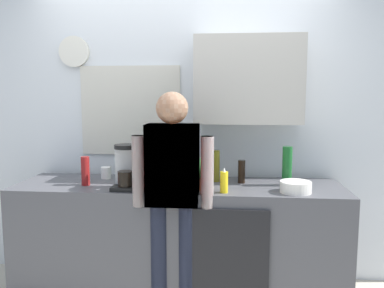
{
  "coord_description": "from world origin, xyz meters",
  "views": [
    {
      "loc": [
        0.39,
        -2.63,
        1.59
      ],
      "look_at": [
        0.11,
        0.25,
        1.21
      ],
      "focal_mm": 36.64,
      "sensor_mm": 36.0,
      "label": 1
    }
  ],
  "objects_px": {
    "coffee_maker": "(127,169)",
    "potted_plant": "(199,172)",
    "dish_soap": "(224,182)",
    "person_guest": "(173,186)",
    "bottle_olive_oil": "(216,166)",
    "bottle_clear_soda": "(138,164)",
    "bottle_red_vinegar": "(85,171)",
    "person_at_sink": "(173,186)",
    "bottle_amber_beer": "(167,166)",
    "storage_canister": "(182,172)",
    "bottle_green_wine": "(287,166)",
    "cup_white_mug": "(106,173)",
    "mixing_bowl": "(296,187)",
    "bottle_dark_sauce": "(242,172)"
  },
  "relations": [
    {
      "from": "coffee_maker",
      "to": "potted_plant",
      "type": "height_order",
      "value": "coffee_maker"
    },
    {
      "from": "dish_soap",
      "to": "person_guest",
      "type": "height_order",
      "value": "person_guest"
    },
    {
      "from": "bottle_olive_oil",
      "to": "bottle_clear_soda",
      "type": "xyz_separation_m",
      "value": [
        -0.62,
        -0.04,
        0.02
      ]
    },
    {
      "from": "dish_soap",
      "to": "bottle_olive_oil",
      "type": "bearing_deg",
      "value": 101.26
    },
    {
      "from": "bottle_red_vinegar",
      "to": "person_at_sink",
      "type": "bearing_deg",
      "value": -16.5
    },
    {
      "from": "bottle_amber_beer",
      "to": "storage_canister",
      "type": "distance_m",
      "value": 0.18
    },
    {
      "from": "bottle_green_wine",
      "to": "bottle_clear_soda",
      "type": "relative_size",
      "value": 1.07
    },
    {
      "from": "bottle_red_vinegar",
      "to": "cup_white_mug",
      "type": "height_order",
      "value": "bottle_red_vinegar"
    },
    {
      "from": "bottle_amber_beer",
      "to": "cup_white_mug",
      "type": "height_order",
      "value": "bottle_amber_beer"
    },
    {
      "from": "storage_canister",
      "to": "coffee_maker",
      "type": "bearing_deg",
      "value": -150.89
    },
    {
      "from": "bottle_clear_soda",
      "to": "storage_canister",
      "type": "bearing_deg",
      "value": -6.45
    },
    {
      "from": "bottle_amber_beer",
      "to": "storage_canister",
      "type": "bearing_deg",
      "value": -41.51
    },
    {
      "from": "dish_soap",
      "to": "mixing_bowl",
      "type": "bearing_deg",
      "value": 5.91
    },
    {
      "from": "bottle_olive_oil",
      "to": "bottle_green_wine",
      "type": "relative_size",
      "value": 0.83
    },
    {
      "from": "bottle_dark_sauce",
      "to": "storage_canister",
      "type": "distance_m",
      "value": 0.47
    },
    {
      "from": "bottle_green_wine",
      "to": "storage_canister",
      "type": "height_order",
      "value": "bottle_green_wine"
    },
    {
      "from": "coffee_maker",
      "to": "bottle_olive_oil",
      "type": "height_order",
      "value": "coffee_maker"
    },
    {
      "from": "mixing_bowl",
      "to": "bottle_green_wine",
      "type": "bearing_deg",
      "value": 98.63
    },
    {
      "from": "coffee_maker",
      "to": "bottle_clear_soda",
      "type": "height_order",
      "value": "coffee_maker"
    },
    {
      "from": "cup_white_mug",
      "to": "mixing_bowl",
      "type": "bearing_deg",
      "value": -12.31
    },
    {
      "from": "bottle_clear_soda",
      "to": "mixing_bowl",
      "type": "xyz_separation_m",
      "value": [
        1.19,
        -0.26,
        -0.1
      ]
    },
    {
      "from": "bottle_dark_sauce",
      "to": "bottle_amber_beer",
      "type": "xyz_separation_m",
      "value": [
        -0.6,
        0.07,
        0.03
      ]
    },
    {
      "from": "bottle_dark_sauce",
      "to": "potted_plant",
      "type": "distance_m",
      "value": 0.4
    },
    {
      "from": "mixing_bowl",
      "to": "person_at_sink",
      "type": "height_order",
      "value": "person_at_sink"
    },
    {
      "from": "bottle_amber_beer",
      "to": "person_at_sink",
      "type": "distance_m",
      "value": 0.48
    },
    {
      "from": "bottle_clear_soda",
      "to": "mixing_bowl",
      "type": "bearing_deg",
      "value": -12.2
    },
    {
      "from": "bottle_olive_oil",
      "to": "bottle_green_wine",
      "type": "xyz_separation_m",
      "value": [
        0.54,
        -0.08,
        0.03
      ]
    },
    {
      "from": "potted_plant",
      "to": "coffee_maker",
      "type": "bearing_deg",
      "value": -179.42
    },
    {
      "from": "storage_canister",
      "to": "person_guest",
      "type": "distance_m",
      "value": 0.35
    },
    {
      "from": "bottle_green_wine",
      "to": "dish_soap",
      "type": "bearing_deg",
      "value": -150.6
    },
    {
      "from": "bottle_olive_oil",
      "to": "bottle_clear_soda",
      "type": "height_order",
      "value": "bottle_clear_soda"
    },
    {
      "from": "bottle_amber_beer",
      "to": "cup_white_mug",
      "type": "xyz_separation_m",
      "value": [
        -0.51,
        -0.01,
        -0.07
      ]
    },
    {
      "from": "storage_canister",
      "to": "bottle_dark_sauce",
      "type": "bearing_deg",
      "value": 5.65
    },
    {
      "from": "bottle_red_vinegar",
      "to": "potted_plant",
      "type": "bearing_deg",
      "value": -4.18
    },
    {
      "from": "cup_white_mug",
      "to": "dish_soap",
      "type": "distance_m",
      "value": 1.04
    },
    {
      "from": "person_at_sink",
      "to": "mixing_bowl",
      "type": "bearing_deg",
      "value": -2.42
    },
    {
      "from": "dish_soap",
      "to": "person_at_sink",
      "type": "relative_size",
      "value": 0.11
    },
    {
      "from": "bottle_green_wine",
      "to": "person_guest",
      "type": "relative_size",
      "value": 0.19
    },
    {
      "from": "bottle_olive_oil",
      "to": "cup_white_mug",
      "type": "height_order",
      "value": "bottle_olive_oil"
    },
    {
      "from": "storage_canister",
      "to": "bottle_green_wine",
      "type": "bearing_deg",
      "value": -0.29
    },
    {
      "from": "bottle_amber_beer",
      "to": "potted_plant",
      "type": "relative_size",
      "value": 1.0
    },
    {
      "from": "bottle_olive_oil",
      "to": "storage_canister",
      "type": "relative_size",
      "value": 1.47
    },
    {
      "from": "bottle_dark_sauce",
      "to": "bottle_green_wine",
      "type": "xyz_separation_m",
      "value": [
        0.34,
        -0.05,
        0.06
      ]
    },
    {
      "from": "bottle_olive_oil",
      "to": "cup_white_mug",
      "type": "distance_m",
      "value": 0.91
    },
    {
      "from": "bottle_amber_beer",
      "to": "dish_soap",
      "type": "distance_m",
      "value": 0.61
    },
    {
      "from": "cup_white_mug",
      "to": "person_at_sink",
      "type": "bearing_deg",
      "value": -36.12
    },
    {
      "from": "bottle_dark_sauce",
      "to": "cup_white_mug",
      "type": "relative_size",
      "value": 1.89
    },
    {
      "from": "mixing_bowl",
      "to": "cup_white_mug",
      "type": "bearing_deg",
      "value": 167.69
    },
    {
      "from": "mixing_bowl",
      "to": "person_at_sink",
      "type": "xyz_separation_m",
      "value": [
        -0.86,
        -0.13,
        0.02
      ]
    },
    {
      "from": "bottle_olive_oil",
      "to": "mixing_bowl",
      "type": "distance_m",
      "value": 0.65
    }
  ]
}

